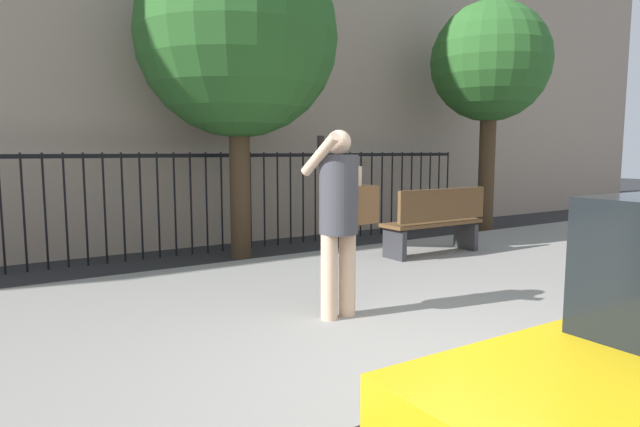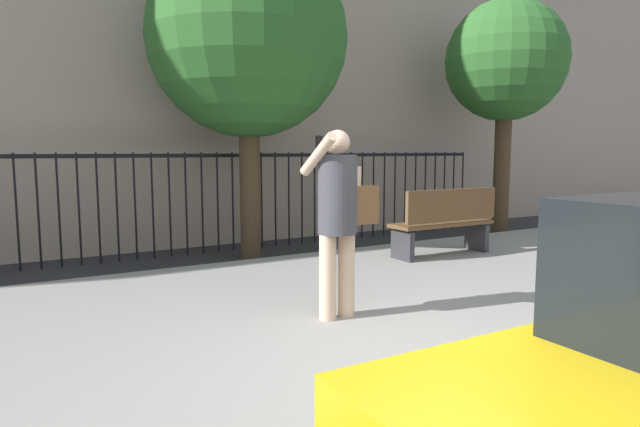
{
  "view_description": "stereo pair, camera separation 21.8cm",
  "coord_description": "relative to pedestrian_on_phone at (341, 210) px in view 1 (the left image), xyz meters",
  "views": [
    {
      "loc": [
        -2.44,
        -2.19,
        1.62
      ],
      "look_at": [
        0.21,
        1.92,
        1.05
      ],
      "focal_mm": 30.11,
      "sensor_mm": 36.0,
      "label": 1
    },
    {
      "loc": [
        -2.25,
        -2.3,
        1.62
      ],
      "look_at": [
        0.21,
        1.92,
        1.05
      ],
      "focal_mm": 30.11,
      "sensor_mm": 36.0,
      "label": 2
    }
  ],
  "objects": [
    {
      "name": "sidewalk",
      "position": [
        -0.24,
        0.58,
        -1.03
      ],
      "size": [
        28.0,
        4.4,
        0.15
      ],
      "primitive_type": "cube",
      "color": "gray",
      "rests_on": "ground"
    },
    {
      "name": "street_bench",
      "position": [
        2.78,
        1.61,
        -0.46
      ],
      "size": [
        1.6,
        0.45,
        0.95
      ],
      "color": "brown",
      "rests_on": "sidewalk"
    },
    {
      "name": "street_tree_mid",
      "position": [
        5.78,
        3.27,
        2.17
      ],
      "size": [
        2.27,
        2.27,
        4.46
      ],
      "color": "#4C3823",
      "rests_on": "ground"
    },
    {
      "name": "iron_fence",
      "position": [
        -0.24,
        4.28,
        -0.09
      ],
      "size": [
        12.03,
        0.04,
        1.6
      ],
      "color": "black",
      "rests_on": "ground"
    },
    {
      "name": "pedestrian_on_phone",
      "position": [
        0.0,
        0.0,
        0.0
      ],
      "size": [
        0.66,
        0.48,
        1.65
      ],
      "color": "beige",
      "rests_on": "sidewalk"
    },
    {
      "name": "ground_plane",
      "position": [
        -0.24,
        -1.62,
        -1.11
      ],
      "size": [
        60.0,
        60.0,
        0.0
      ],
      "primitive_type": "plane",
      "color": "#28282B"
    },
    {
      "name": "street_tree_near",
      "position": [
        0.69,
        3.63,
        2.16
      ],
      "size": [
        2.95,
        2.95,
        4.76
      ],
      "color": "#4C3823",
      "rests_on": "ground"
    }
  ]
}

